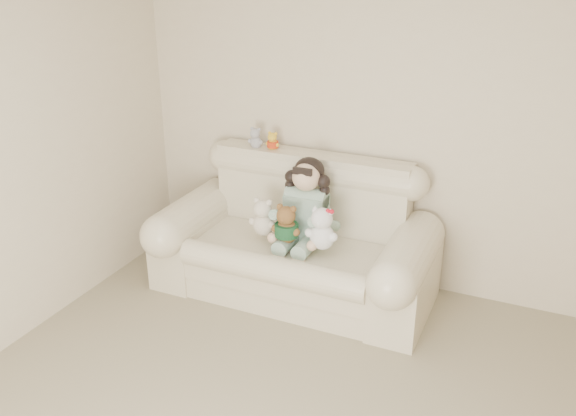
{
  "coord_description": "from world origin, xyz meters",
  "views": [
    {
      "loc": [
        0.9,
        -1.85,
        2.5
      ],
      "look_at": [
        -0.78,
        1.9,
        0.75
      ],
      "focal_mm": 38.42,
      "sensor_mm": 36.0,
      "label": 1
    }
  ],
  "objects_px": {
    "sofa": "(293,232)",
    "brown_teddy": "(287,220)",
    "seated_child": "(306,200)",
    "cream_teddy": "(263,214)",
    "white_cat": "(322,224)"
  },
  "relations": [
    {
      "from": "seated_child",
      "to": "brown_teddy",
      "type": "height_order",
      "value": "seated_child"
    },
    {
      "from": "cream_teddy",
      "to": "brown_teddy",
      "type": "bearing_deg",
      "value": 2.51
    },
    {
      "from": "brown_teddy",
      "to": "white_cat",
      "type": "xyz_separation_m",
      "value": [
        0.27,
        0.01,
        0.02
      ]
    },
    {
      "from": "white_cat",
      "to": "cream_teddy",
      "type": "relative_size",
      "value": 1.12
    },
    {
      "from": "white_cat",
      "to": "cream_teddy",
      "type": "distance_m",
      "value": 0.49
    },
    {
      "from": "cream_teddy",
      "to": "sofa",
      "type": "bearing_deg",
      "value": 42.14
    },
    {
      "from": "sofa",
      "to": "cream_teddy",
      "type": "xyz_separation_m",
      "value": [
        -0.2,
        -0.1,
        0.16
      ]
    },
    {
      "from": "white_cat",
      "to": "cream_teddy",
      "type": "xyz_separation_m",
      "value": [
        -0.48,
        0.03,
        -0.02
      ]
    },
    {
      "from": "seated_child",
      "to": "cream_teddy",
      "type": "height_order",
      "value": "seated_child"
    },
    {
      "from": "sofa",
      "to": "seated_child",
      "type": "relative_size",
      "value": 3.15
    },
    {
      "from": "sofa",
      "to": "white_cat",
      "type": "bearing_deg",
      "value": -25.94
    },
    {
      "from": "seated_child",
      "to": "brown_teddy",
      "type": "distance_m",
      "value": 0.25
    },
    {
      "from": "sofa",
      "to": "brown_teddy",
      "type": "height_order",
      "value": "sofa"
    },
    {
      "from": "sofa",
      "to": "white_cat",
      "type": "height_order",
      "value": "sofa"
    },
    {
      "from": "brown_teddy",
      "to": "cream_teddy",
      "type": "height_order",
      "value": "brown_teddy"
    }
  ]
}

